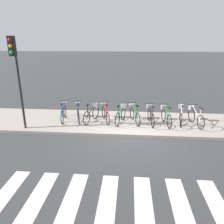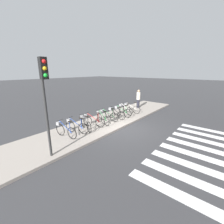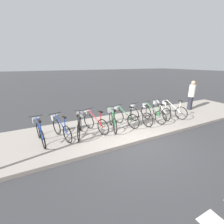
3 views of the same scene
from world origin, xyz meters
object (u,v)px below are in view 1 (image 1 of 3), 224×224
(parked_bicycle_0, at_px, (64,111))
(parked_bicycle_8, at_px, (181,114))
(parked_bicycle_2, at_px, (92,112))
(parked_bicycle_1, at_px, (78,112))
(parked_bicycle_9, at_px, (195,116))
(parked_bicycle_5, at_px, (134,113))
(traffic_light, at_px, (16,65))
(parked_bicycle_7, at_px, (166,115))
(parked_bicycle_4, at_px, (121,114))
(parked_bicycle_6, at_px, (151,115))
(parked_bicycle_3, at_px, (105,112))

(parked_bicycle_0, relative_size, parked_bicycle_8, 1.00)
(parked_bicycle_2, bearing_deg, parked_bicycle_1, 176.11)
(parked_bicycle_9, bearing_deg, parked_bicycle_2, 178.79)
(parked_bicycle_0, height_order, parked_bicycle_5, same)
(parked_bicycle_9, bearing_deg, traffic_light, -171.63)
(parked_bicycle_7, bearing_deg, parked_bicycle_4, 178.57)
(parked_bicycle_0, height_order, traffic_light, traffic_light)
(parked_bicycle_4, height_order, traffic_light, traffic_light)
(parked_bicycle_4, relative_size, parked_bicycle_9, 0.98)
(parked_bicycle_6, bearing_deg, parked_bicycle_7, -2.71)
(parked_bicycle_6, bearing_deg, parked_bicycle_3, 176.64)
(parked_bicycle_0, height_order, parked_bicycle_7, same)
(parked_bicycle_0, xyz_separation_m, parked_bicycle_6, (4.12, -0.11, 0.00))
(parked_bicycle_6, bearing_deg, parked_bicycle_4, 179.22)
(parked_bicycle_5, bearing_deg, parked_bicycle_6, -7.78)
(parked_bicycle_0, distance_m, traffic_light, 3.00)
(parked_bicycle_1, relative_size, parked_bicycle_4, 1.00)
(parked_bicycle_0, distance_m, parked_bicycle_8, 5.52)
(parked_bicycle_2, distance_m, parked_bicycle_3, 0.60)
(parked_bicycle_0, distance_m, parked_bicycle_2, 1.39)
(parked_bicycle_3, bearing_deg, parked_bicycle_6, -3.36)
(parked_bicycle_7, xyz_separation_m, traffic_light, (-6.23, -1.10, 2.33))
(parked_bicycle_2, height_order, parked_bicycle_3, same)
(parked_bicycle_0, xyz_separation_m, parked_bicycle_8, (5.52, 0.05, 0.00))
(parked_bicycle_0, distance_m, parked_bicycle_3, 1.99)
(parked_bicycle_2, distance_m, parked_bicycle_6, 2.73)
(parked_bicycle_1, xyz_separation_m, parked_bicycle_6, (3.43, -0.12, 0.00))
(parked_bicycle_3, relative_size, parked_bicycle_6, 0.95)
(parked_bicycle_6, bearing_deg, traffic_light, -168.45)
(parked_bicycle_1, distance_m, parked_bicycle_2, 0.70)
(parked_bicycle_0, distance_m, parked_bicycle_7, 4.81)
(parked_bicycle_3, relative_size, parked_bicycle_9, 0.97)
(parked_bicycle_8, bearing_deg, parked_bicycle_4, -177.11)
(parked_bicycle_3, bearing_deg, parked_bicycle_5, -0.94)
(parked_bicycle_9, bearing_deg, parked_bicycle_0, 178.73)
(parked_bicycle_2, xyz_separation_m, parked_bicycle_3, (0.60, 0.05, 0.00))
(parked_bicycle_2, relative_size, traffic_light, 0.37)
(parked_bicycle_2, bearing_deg, parked_bicycle_0, 178.50)
(parked_bicycle_6, relative_size, parked_bicycle_8, 1.01)
(traffic_light, bearing_deg, parked_bicycle_2, 23.30)
(parked_bicycle_3, bearing_deg, parked_bicycle_2, -175.34)
(parked_bicycle_3, bearing_deg, parked_bicycle_0, -179.64)
(parked_bicycle_2, height_order, parked_bicycle_7, same)
(parked_bicycle_0, height_order, parked_bicycle_9, same)
(parked_bicycle_5, height_order, parked_bicycle_6, same)
(parked_bicycle_3, xyz_separation_m, parked_bicycle_4, (0.77, -0.11, 0.00))
(traffic_light, bearing_deg, parked_bicycle_8, 10.53)
(parked_bicycle_9, bearing_deg, parked_bicycle_4, 179.28)
(parked_bicycle_6, height_order, parked_bicycle_7, same)
(parked_bicycle_2, xyz_separation_m, parked_bicycle_5, (1.98, 0.03, 0.00))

